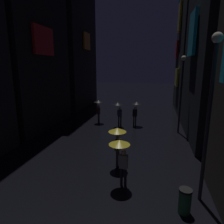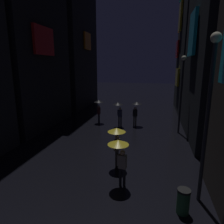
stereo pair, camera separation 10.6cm
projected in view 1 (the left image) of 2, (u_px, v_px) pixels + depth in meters
The scene contains 11 objects.
building_left_mid at pixel (22, 9), 15.74m from camera, with size 4.25×7.69×19.00m.
building_left_far at pixel (70, 8), 24.01m from camera, with size 4.25×8.19×23.82m.
building_right_far at pixel (200, 35), 21.55m from camera, with size 4.25×7.88×16.73m.
pedestrian_midstreet_centre_black at pixel (99, 105), 18.11m from camera, with size 0.90×0.90×2.12m.
pedestrian_midstreet_left_yellow at pixel (121, 150), 8.40m from camera, with size 0.90×0.90×2.12m.
pedestrian_foreground_right_black at pixel (118, 107), 17.05m from camera, with size 0.90×0.90×2.12m.
pedestrian_foreground_left_yellow at pixel (117, 136), 10.07m from camera, with size 0.90×0.90×2.12m.
pedestrian_near_crossing_black at pixel (136, 107), 17.27m from camera, with size 0.90×0.90×2.12m.
streetlamp_right_far at pixel (182, 86), 14.96m from camera, with size 0.36×0.36×5.87m.
streetlamp_right_near at pixel (210, 104), 7.01m from camera, with size 0.36×0.36×6.21m.
trash_bin at pixel (185, 201), 7.05m from camera, with size 0.46×0.46×0.93m.
Camera 1 is at (3.10, -2.41, 5.12)m, focal length 32.00 mm.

